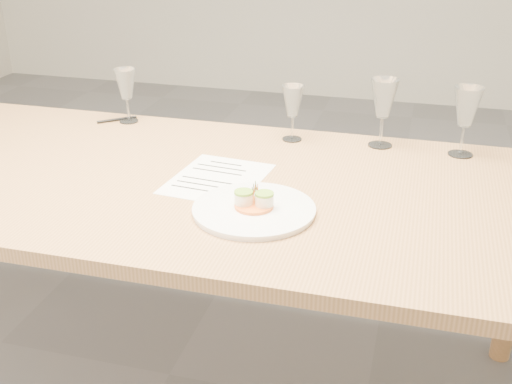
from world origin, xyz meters
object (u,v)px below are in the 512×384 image
(dining_table, at_px, (156,194))
(wine_glass_3, at_px, (467,108))
(recipe_sheet, at_px, (217,179))
(wine_glass_0, at_px, (126,85))
(dinner_plate, at_px, (254,209))
(wine_glass_1, at_px, (293,102))
(wine_glass_2, at_px, (384,100))
(ballpoint_pen, at_px, (117,120))

(dining_table, relative_size, wine_glass_3, 10.94)
(recipe_sheet, relative_size, wine_glass_3, 1.55)
(wine_glass_0, bearing_deg, dinner_plate, -43.13)
(wine_glass_1, bearing_deg, wine_glass_2, 3.88)
(dining_table, distance_m, wine_glass_3, 0.98)
(wine_glass_1, height_order, wine_glass_2, wine_glass_2)
(ballpoint_pen, bearing_deg, wine_glass_1, -43.53)
(ballpoint_pen, relative_size, wine_glass_0, 0.60)
(dining_table, distance_m, wine_glass_2, 0.77)
(wine_glass_2, bearing_deg, dining_table, -146.45)
(recipe_sheet, bearing_deg, ballpoint_pen, 147.74)
(dining_table, bearing_deg, wine_glass_3, 24.30)
(dinner_plate, relative_size, recipe_sheet, 0.94)
(dining_table, height_order, wine_glass_3, wine_glass_3)
(wine_glass_0, distance_m, wine_glass_1, 0.61)
(recipe_sheet, bearing_deg, dinner_plate, -43.03)
(dining_table, xyz_separation_m, recipe_sheet, (0.19, 0.01, 0.07))
(recipe_sheet, distance_m, ballpoint_pen, 0.66)
(dining_table, bearing_deg, wine_glass_2, 33.55)
(wine_glass_3, bearing_deg, dinner_plate, -132.61)
(recipe_sheet, bearing_deg, wine_glass_0, 144.93)
(dining_table, bearing_deg, recipe_sheet, 3.38)
(dinner_plate, xyz_separation_m, wine_glass_2, (0.27, 0.58, 0.14))
(wine_glass_3, bearing_deg, dining_table, -155.70)
(dining_table, bearing_deg, ballpoint_pen, 128.19)
(wine_glass_2, bearing_deg, wine_glass_1, -176.12)
(wine_glass_1, bearing_deg, wine_glass_3, 0.31)
(dining_table, relative_size, wine_glass_0, 12.42)
(recipe_sheet, relative_size, wine_glass_2, 1.53)
(ballpoint_pen, bearing_deg, wine_glass_2, -41.59)
(dinner_plate, relative_size, ballpoint_pen, 2.75)
(wine_glass_2, bearing_deg, wine_glass_0, 179.24)
(dinner_plate, relative_size, wine_glass_1, 1.72)
(dinner_plate, height_order, wine_glass_1, wine_glass_1)
(wine_glass_3, bearing_deg, wine_glass_1, -179.69)
(dining_table, bearing_deg, dinner_plate, -26.20)
(ballpoint_pen, relative_size, wine_glass_1, 0.62)
(recipe_sheet, relative_size, wine_glass_1, 1.83)
(recipe_sheet, distance_m, wine_glass_1, 0.42)
(dining_table, relative_size, wine_glass_1, 12.94)
(ballpoint_pen, xyz_separation_m, wine_glass_3, (1.20, -0.03, 0.15))
(ballpoint_pen, xyz_separation_m, wine_glass_2, (0.95, -0.01, 0.15))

